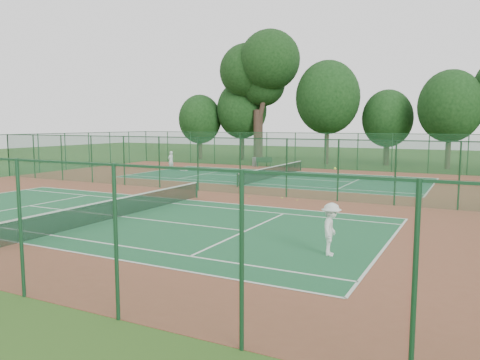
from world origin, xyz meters
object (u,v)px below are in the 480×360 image
Objects in this scene: big_tree at (260,70)px; player_near at (331,229)px; bench at (264,162)px; kit_bag at (184,169)px; player_far at (171,160)px; trash_bin at (255,162)px.

player_near is at bearing -61.85° from big_tree.
big_tree is (-18.44, 34.47, 9.55)m from player_near.
bench is 8.56m from kit_bag.
player_far is 1.04× the size of bench.
player_far is 0.12× the size of big_tree.
player_near is at bearing -60.31° from trash_bin.
player_near is 1.05× the size of bench.
big_tree is at bearing 18.68° from player_near.
player_near is at bearing 54.40° from player_far.
player_far reaches higher than kit_bag.
big_tree is at bearing 174.29° from player_far.
player_far is at bearing 35.72° from player_near.
player_far is 1.99m from kit_bag.
bench is 2.24× the size of kit_bag.
player_near is 2.35× the size of kit_bag.
big_tree is (-3.46, 6.42, 9.92)m from bench.
kit_bag is at bearing -149.96° from bench.
player_near is 1.89× the size of trash_bin.
big_tree reaches higher than player_near.
bench is at bearing -61.64° from big_tree.
bench is (6.87, 6.35, -0.37)m from player_far.
trash_bin is at bearing 20.22° from player_near.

